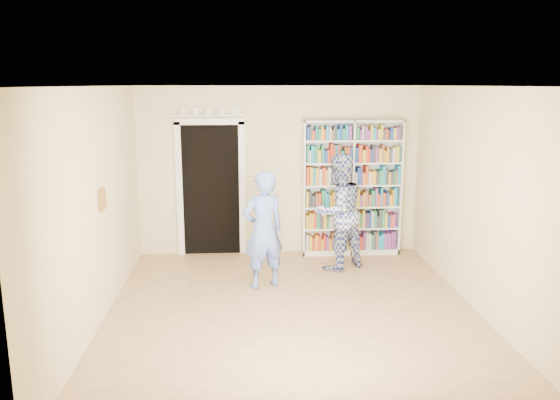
% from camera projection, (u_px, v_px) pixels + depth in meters
% --- Properties ---
extents(floor, '(5.00, 5.00, 0.00)m').
position_uv_depth(floor, '(293.00, 313.00, 6.62)').
color(floor, '#976E49').
rests_on(floor, ground).
extents(ceiling, '(5.00, 5.00, 0.00)m').
position_uv_depth(ceiling, '(294.00, 86.00, 6.05)').
color(ceiling, white).
rests_on(ceiling, wall_back).
extents(wall_back, '(4.50, 0.00, 4.50)m').
position_uv_depth(wall_back, '(279.00, 171.00, 8.77)').
color(wall_back, beige).
rests_on(wall_back, floor).
extents(wall_left, '(0.00, 5.00, 5.00)m').
position_uv_depth(wall_left, '(96.00, 208.00, 6.19)').
color(wall_left, beige).
rests_on(wall_left, floor).
extents(wall_right, '(0.00, 5.00, 5.00)m').
position_uv_depth(wall_right, '(482.00, 202.00, 6.48)').
color(wall_right, beige).
rests_on(wall_right, floor).
extents(bookshelf, '(1.58, 0.30, 2.17)m').
position_uv_depth(bookshelf, '(352.00, 188.00, 8.75)').
color(bookshelf, white).
rests_on(bookshelf, floor).
extents(doorway, '(1.10, 0.08, 2.43)m').
position_uv_depth(doorway, '(211.00, 183.00, 8.72)').
color(doorway, black).
rests_on(doorway, floor).
extents(wall_art, '(0.03, 0.25, 0.25)m').
position_uv_depth(wall_art, '(102.00, 200.00, 6.37)').
color(wall_art, brown).
rests_on(wall_art, wall_left).
extents(man_blue, '(0.69, 0.58, 1.61)m').
position_uv_depth(man_blue, '(263.00, 230.00, 7.32)').
color(man_blue, '#6181D8').
rests_on(man_blue, floor).
extents(man_plaid, '(1.06, 0.99, 1.73)m').
position_uv_depth(man_plaid, '(338.00, 212.00, 8.07)').
color(man_plaid, navy).
rests_on(man_plaid, floor).
extents(paper_sheet, '(0.21, 0.11, 0.33)m').
position_uv_depth(paper_sheet, '(347.00, 200.00, 7.82)').
color(paper_sheet, white).
rests_on(paper_sheet, man_plaid).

